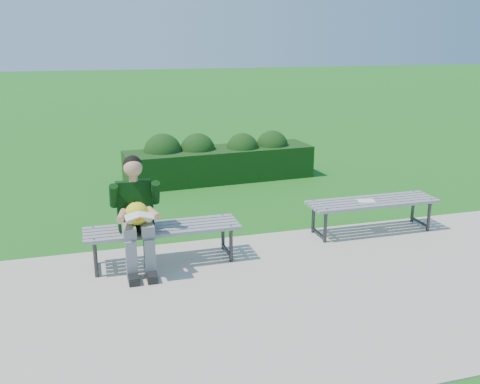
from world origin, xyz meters
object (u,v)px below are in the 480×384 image
(bench_left, at_px, (163,231))
(bench_right, at_px, (372,204))
(hedge, at_px, (217,159))
(paper_sheet, at_px, (366,201))
(seated_boy, at_px, (136,212))

(bench_left, bearing_deg, bench_right, 4.88)
(hedge, bearing_deg, bench_right, -68.50)
(paper_sheet, bearing_deg, bench_right, 0.00)
(hedge, xyz_separation_m, paper_sheet, (1.23, -3.39, 0.07))
(bench_left, height_order, seated_boy, seated_boy)
(hedge, height_order, seated_boy, seated_boy)
(hedge, distance_m, bench_left, 3.96)
(bench_left, relative_size, bench_right, 1.00)
(bench_left, height_order, bench_right, same)
(bench_right, xyz_separation_m, paper_sheet, (-0.10, -0.00, 0.06))
(bench_left, distance_m, seated_boy, 0.43)
(hedge, xyz_separation_m, bench_left, (-1.57, -3.63, 0.02))
(bench_right, relative_size, paper_sheet, 7.22)
(seated_boy, height_order, paper_sheet, seated_boy)
(bench_left, xyz_separation_m, bench_right, (2.90, 0.25, 0.00))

